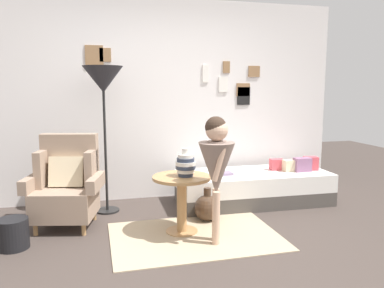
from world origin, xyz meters
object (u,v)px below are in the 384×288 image
Objects in this scene: magazine_basket at (13,234)px; person_child at (216,162)px; side_table at (182,192)px; vase_striped at (186,165)px; floor_lamp at (103,84)px; armchair at (67,185)px; book_on_daybed at (223,174)px; demijohn_near at (207,208)px; daybed at (253,187)px.

person_child is at bearing -10.66° from magazine_basket.
side_table reaches higher than magazine_basket.
person_child is at bearing -56.62° from vase_striped.
floor_lamp is (-0.71, 0.88, 1.08)m from side_table.
person_child is at bearing -31.68° from armchair.
armchair is 1.83m from book_on_daybed.
person_child reaches higher than demijohn_near.
armchair is 0.74m from magazine_basket.
side_table is at bearing 156.80° from vase_striped.
side_table is 0.29m from vase_striped.
side_table is 2.10× the size of magazine_basket.
floor_lamp is at bearing 176.51° from daybed.
book_on_daybed is 0.59× the size of demijohn_near.
vase_striped is 0.75× the size of demijohn_near.
armchair is 1.65× the size of side_table.
floor_lamp reaches higher than magazine_basket.
side_table is at bearing -24.36° from armchair.
vase_striped is at bearing -131.47° from book_on_daybed.
armchair is 0.80× the size of person_child.
daybed is 2.25m from floor_lamp.
person_child is at bearing -127.87° from daybed.
magazine_basket is at bearing -164.23° from daybed.
side_table is at bearing 126.40° from person_child.
armchair is 0.51× the size of daybed.
person_child is at bearing -112.31° from book_on_daybed.
armchair is 0.57× the size of floor_lamp.
person_child is 3.21× the size of demijohn_near.
side_table is at bearing -145.46° from daybed.
floor_lamp is 1.83m from demijohn_near.
demijohn_near is at bearing 7.73° from magazine_basket.
book_on_daybed reaches higher than magazine_basket.
armchair is 3.43× the size of vase_striped.
vase_striped is 0.23× the size of person_child.
floor_lamp is 1.72m from person_child.
demijohn_near is at bearing -9.42° from armchair.
armchair reaches higher than book_on_daybed.
armchair reaches higher than daybed.
floor_lamp is at bearing 150.08° from demijohn_near.
daybed reaches higher than magazine_basket.
magazine_basket is at bearing 169.34° from person_child.
vase_striped is at bearing -143.98° from daybed.
person_child reaches higher than armchair.
person_child is (-0.86, -1.11, 0.58)m from daybed.
daybed is 1.52m from person_child.
daybed is at bearing 6.32° from book_on_daybed.
side_table is at bearing -142.68° from demijohn_near.
daybed is at bearing 15.77° from magazine_basket.
daybed is at bearing 52.13° from person_child.
magazine_basket is at bearing -131.63° from armchair.
vase_striped reaches higher than magazine_basket.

